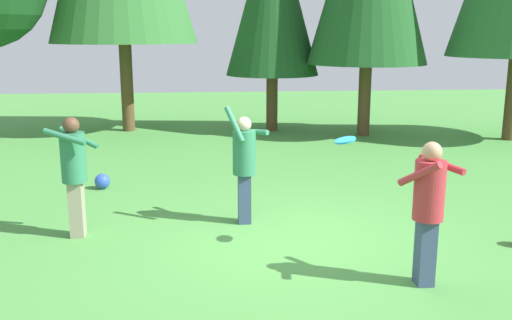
{
  "coord_description": "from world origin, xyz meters",
  "views": [
    {
      "loc": [
        -1.16,
        -7.34,
        2.81
      ],
      "look_at": [
        -0.45,
        0.48,
        1.05
      ],
      "focal_mm": 40.28,
      "sensor_mm": 36.0,
      "label": 1
    }
  ],
  "objects_px": {
    "person_thrower": "(244,161)",
    "person_catcher": "(429,202)",
    "person_bystander": "(74,167)",
    "ball_blue": "(102,181)",
    "frisbee": "(345,140)"
  },
  "relations": [
    {
      "from": "person_thrower",
      "to": "person_catcher",
      "type": "height_order",
      "value": "person_thrower"
    },
    {
      "from": "person_bystander",
      "to": "ball_blue",
      "type": "relative_size",
      "value": 6.04
    },
    {
      "from": "person_bystander",
      "to": "frisbee",
      "type": "height_order",
      "value": "person_bystander"
    },
    {
      "from": "person_thrower",
      "to": "frisbee",
      "type": "distance_m",
      "value": 1.82
    },
    {
      "from": "person_catcher",
      "to": "frisbee",
      "type": "xyz_separation_m",
      "value": [
        -0.69,
        1.06,
        0.5
      ]
    },
    {
      "from": "person_catcher",
      "to": "person_bystander",
      "type": "relative_size",
      "value": 0.98
    },
    {
      "from": "person_bystander",
      "to": "frisbee",
      "type": "xyz_separation_m",
      "value": [
        3.55,
        -0.89,
        0.48
      ]
    },
    {
      "from": "person_thrower",
      "to": "person_bystander",
      "type": "relative_size",
      "value": 1.05
    },
    {
      "from": "person_catcher",
      "to": "frisbee",
      "type": "distance_m",
      "value": 1.37
    },
    {
      "from": "person_thrower",
      "to": "person_bystander",
      "type": "xyz_separation_m",
      "value": [
        -2.37,
        -0.38,
        0.05
      ]
    },
    {
      "from": "person_bystander",
      "to": "person_thrower",
      "type": "bearing_deg",
      "value": 23.28
    },
    {
      "from": "person_bystander",
      "to": "ball_blue",
      "type": "height_order",
      "value": "person_bystander"
    },
    {
      "from": "person_catcher",
      "to": "person_bystander",
      "type": "bearing_deg",
      "value": 32.08
    },
    {
      "from": "ball_blue",
      "to": "person_catcher",
      "type": "bearing_deg",
      "value": -45.86
    },
    {
      "from": "frisbee",
      "to": "ball_blue",
      "type": "relative_size",
      "value": 1.11
    }
  ]
}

